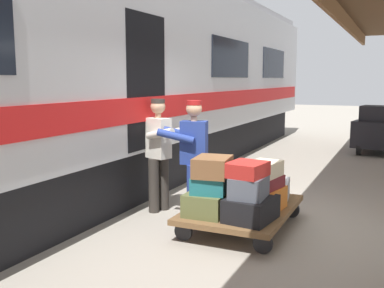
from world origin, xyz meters
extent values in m
plane|color=gray|center=(0.00, 0.00, 0.00)|extent=(60.00, 60.00, 0.00)
cube|color=#B7BABF|center=(3.52, 0.00, 2.35)|extent=(3.00, 21.19, 2.90)
cube|color=black|center=(3.52, 0.00, 0.45)|extent=(2.55, 20.13, 0.90)
cube|color=red|center=(2.01, 0.00, 1.55)|extent=(0.03, 20.76, 0.36)
cube|color=black|center=(2.01, -7.41, 2.45)|extent=(0.02, 2.33, 0.84)
cube|color=black|center=(2.01, -3.71, 2.45)|extent=(0.02, 2.33, 0.84)
cube|color=black|center=(2.07, 0.00, 1.95)|extent=(0.12, 1.10, 2.00)
cube|color=brown|center=(0.41, 0.27, 0.27)|extent=(1.27, 1.88, 0.07)
cylinder|color=black|center=(-0.10, 1.03, 0.12)|extent=(0.23, 0.05, 0.23)
cylinder|color=black|center=(0.91, 1.03, 0.12)|extent=(0.23, 0.05, 0.23)
cylinder|color=black|center=(-0.10, -0.48, 0.12)|extent=(0.23, 0.05, 0.23)
cylinder|color=black|center=(0.91, -0.48, 0.12)|extent=(0.23, 0.05, 0.23)
cube|color=maroon|center=(0.69, 0.27, 0.45)|extent=(0.43, 0.55, 0.29)
cube|color=tan|center=(0.69, -0.24, 0.41)|extent=(0.52, 0.53, 0.21)
cube|color=brown|center=(0.69, 0.79, 0.44)|extent=(0.51, 0.59, 0.28)
cube|color=#9EA0A5|center=(0.12, -0.24, 0.44)|extent=(0.51, 0.67, 0.27)
cube|color=#CC6B23|center=(0.12, 0.27, 0.44)|extent=(0.54, 0.60, 0.29)
cube|color=black|center=(0.12, 0.79, 0.44)|extent=(0.58, 0.70, 0.28)
cube|color=maroon|center=(0.13, 0.30, 0.66)|extent=(0.51, 0.62, 0.15)
cube|color=#1E666B|center=(0.66, 0.81, 0.69)|extent=(0.48, 0.47, 0.21)
cube|color=#4C515B|center=(0.15, 0.81, 0.71)|extent=(0.41, 0.49, 0.25)
cube|color=brown|center=(0.63, 0.78, 0.92)|extent=(0.48, 0.56, 0.25)
cube|color=#AD231E|center=(0.18, 0.79, 0.92)|extent=(0.48, 0.53, 0.17)
cube|color=beige|center=(0.11, 0.28, 0.84)|extent=(0.43, 0.53, 0.20)
cylinder|color=navy|center=(1.15, 0.14, 0.41)|extent=(0.16, 0.16, 0.82)
cylinder|color=navy|center=(1.11, 0.34, 0.41)|extent=(0.16, 0.16, 0.82)
cube|color=navy|center=(1.13, 0.24, 1.12)|extent=(0.40, 0.29, 0.60)
cylinder|color=tan|center=(1.13, 0.24, 1.45)|extent=(0.09, 0.09, 0.06)
sphere|color=tan|center=(1.13, 0.24, 1.59)|extent=(0.22, 0.22, 0.22)
cylinder|color=#A51919|center=(1.13, 0.24, 1.67)|extent=(0.21, 0.21, 0.06)
cylinder|color=navy|center=(1.38, 0.13, 1.22)|extent=(0.54, 0.21, 0.21)
cylinder|color=navy|center=(1.31, 0.44, 1.22)|extent=(0.54, 0.21, 0.21)
cylinder|color=#332D28|center=(1.85, 0.12, 0.41)|extent=(0.16, 0.16, 0.82)
cylinder|color=#332D28|center=(1.78, -0.06, 0.41)|extent=(0.16, 0.16, 0.82)
cube|color=silver|center=(1.81, 0.03, 1.12)|extent=(0.41, 0.33, 0.60)
cylinder|color=tan|center=(1.81, 0.03, 1.45)|extent=(0.09, 0.09, 0.06)
sphere|color=tan|center=(1.81, 0.03, 1.59)|extent=(0.22, 0.22, 0.22)
cylinder|color=#332D28|center=(1.81, 0.03, 1.67)|extent=(0.21, 0.21, 0.06)
cylinder|color=silver|center=(1.66, 0.25, 1.22)|extent=(0.53, 0.27, 0.21)
cylinder|color=silver|center=(1.55, -0.05, 1.22)|extent=(0.53, 0.27, 0.21)
cube|color=black|center=(-0.99, -7.23, 0.55)|extent=(1.36, 1.85, 0.70)
cube|color=black|center=(-0.99, -6.88, 1.05)|extent=(1.00, 0.83, 0.50)
cylinder|color=black|center=(-0.54, -6.63, 0.20)|extent=(0.12, 0.40, 0.40)
cylinder|color=black|center=(-0.54, -7.83, 0.20)|extent=(0.12, 0.40, 0.40)
camera|label=1|loc=(-1.43, 5.86, 1.99)|focal=42.00mm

